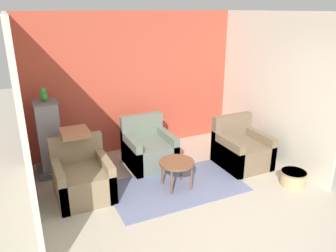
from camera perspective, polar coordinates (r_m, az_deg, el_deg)
The scene contains 14 objects.
ground_plane at distance 4.64m, azimuth 8.44°, elevation -17.10°, with size 20.00×20.00×0.00m, color beige.
wall_back_accent at distance 6.61m, azimuth -5.81°, elevation 7.48°, with size 4.38×0.06×2.73m.
wall_left at distance 4.76m, azimuth -24.19°, elevation 0.83°, with size 0.06×3.03×2.73m.
wall_right at distance 6.43m, azimuth 17.77°, elevation 6.26°, with size 0.06×3.03×2.73m.
area_rug at distance 5.47m, azimuth 1.49°, elevation -10.55°, with size 2.16×1.25×0.01m.
coffee_table at distance 5.27m, azimuth 1.53°, elevation -6.72°, with size 0.57×0.57×0.47m.
armchair_left at distance 5.28m, azimuth -14.63°, elevation -8.88°, with size 0.82×0.88×0.89m.
armchair_right at distance 6.22m, azimuth 12.64°, elevation -4.16°, with size 0.82×0.88×0.89m.
armchair_middle at distance 6.10m, azimuth -3.39°, elevation -4.18°, with size 0.82×0.88×0.89m.
birdcage at distance 6.01m, azimuth -19.90°, elevation -2.39°, with size 0.52×0.52×1.32m.
parrot at distance 5.77m, azimuth -20.83°, elevation 5.07°, with size 0.11×0.20×0.24m.
potted_plant at distance 6.14m, azimuth -14.04°, elevation -3.59°, with size 0.30×0.27×0.64m.
wicker_basket at distance 5.86m, azimuth 20.96°, elevation -8.38°, with size 0.42×0.42×0.24m.
throw_pillow at distance 5.32m, azimuth -15.95°, elevation -1.14°, with size 0.42×0.42×0.10m.
Camera 1 is at (-2.16, -3.03, 2.78)m, focal length 35.00 mm.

